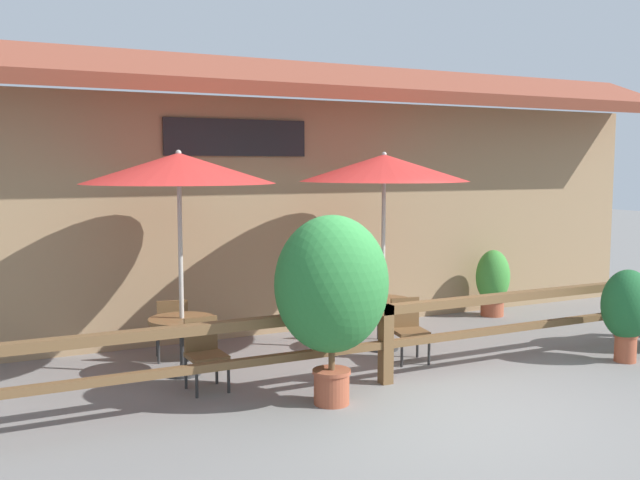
{
  "coord_description": "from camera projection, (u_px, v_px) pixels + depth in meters",
  "views": [
    {
      "loc": [
        -4.36,
        -6.04,
        2.59
      ],
      "look_at": [
        -0.64,
        1.52,
        1.71
      ],
      "focal_mm": 40.0,
      "sensor_mm": 36.0,
      "label": 1
    }
  ],
  "objects": [
    {
      "name": "chair_middle_wallside",
      "position": [
        363.0,
        308.0,
        10.68
      ],
      "size": [
        0.45,
        0.45,
        0.83
      ],
      "rotation": [
        0.0,
        0.0,
        3.06
      ],
      "color": "brown",
      "rests_on": "ground"
    },
    {
      "name": "potted_plant_small_flowering",
      "position": [
        493.0,
        281.0,
        12.3
      ],
      "size": [
        0.61,
        0.54,
        1.15
      ],
      "color": "#9E4C33",
      "rests_on": "ground"
    },
    {
      "name": "dining_table_middle",
      "position": [
        383.0,
        310.0,
        10.04
      ],
      "size": [
        0.83,
        0.83,
        0.71
      ],
      "color": "brown",
      "rests_on": "ground"
    },
    {
      "name": "potted_plant_corner_fern",
      "position": [
        332.0,
        287.0,
        7.65
      ],
      "size": [
        1.26,
        1.13,
        2.07
      ],
      "color": "#9E4C33",
      "rests_on": "ground"
    },
    {
      "name": "chair_middle_streetside",
      "position": [
        408.0,
        327.0,
        9.45
      ],
      "size": [
        0.49,
        0.49,
        0.83
      ],
      "rotation": [
        0.0,
        0.0,
        -0.19
      ],
      "color": "brown",
      "rests_on": "ground"
    },
    {
      "name": "chair_near_streetside",
      "position": [
        205.0,
        351.0,
        8.24
      ],
      "size": [
        0.44,
        0.44,
        0.83
      ],
      "rotation": [
        0.0,
        0.0,
        0.05
      ],
      "color": "brown",
      "rests_on": "ground"
    },
    {
      "name": "dining_table_near",
      "position": [
        182.0,
        330.0,
        8.82
      ],
      "size": [
        0.83,
        0.83,
        0.71
      ],
      "color": "brown",
      "rests_on": "ground"
    },
    {
      "name": "patio_umbrella_near",
      "position": [
        179.0,
        169.0,
        8.61
      ],
      "size": [
        2.36,
        2.36,
        2.78
      ],
      "color": "#B7B2A8",
      "rests_on": "ground"
    },
    {
      "name": "potted_plant_tall_tropical",
      "position": [
        627.0,
        308.0,
        9.38
      ],
      "size": [
        0.7,
        0.63,
        1.23
      ],
      "color": "#9E4C33",
      "rests_on": "ground"
    },
    {
      "name": "ground_plane",
      "position": [
        437.0,
        410.0,
        7.57
      ],
      "size": [
        60.0,
        60.0,
        0.0
      ],
      "primitive_type": "plane",
      "color": "slate"
    },
    {
      "name": "patio_umbrella_middle",
      "position": [
        384.0,
        168.0,
        9.84
      ],
      "size": [
        2.36,
        2.36,
        2.78
      ],
      "color": "#B7B2A8",
      "rests_on": "ground"
    },
    {
      "name": "building_facade",
      "position": [
        284.0,
        193.0,
        11.01
      ],
      "size": [
        14.28,
        1.49,
        4.23
      ],
      "color": "#997A56",
      "rests_on": "ground"
    },
    {
      "name": "patio_railing",
      "position": [
        386.0,
        326.0,
        8.44
      ],
      "size": [
        10.4,
        0.14,
        0.95
      ],
      "color": "brown",
      "rests_on": "ground"
    },
    {
      "name": "chair_near_wallside",
      "position": [
        172.0,
        326.0,
        9.48
      ],
      "size": [
        0.49,
        0.49,
        0.83
      ],
      "rotation": [
        0.0,
        0.0,
        2.95
      ],
      "color": "brown",
      "rests_on": "ground"
    }
  ]
}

